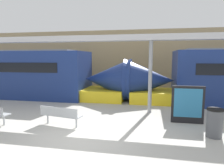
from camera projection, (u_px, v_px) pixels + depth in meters
name	position (u px, v px, depth m)	size (l,w,h in m)	color
ground_plane	(83.00, 139.00, 6.62)	(60.00, 60.00, 0.00)	#B2AFA8
station_wall	(125.00, 60.00, 16.92)	(56.00, 0.20, 5.00)	tan
bench_near	(60.00, 114.00, 7.84)	(1.76, 0.75, 0.78)	#ADB2B7
trash_bin	(214.00, 123.00, 6.74)	(0.54, 0.54, 0.99)	#4C4F54
poster_board	(188.00, 105.00, 8.13)	(1.29, 0.07, 1.55)	black
support_column_near	(150.00, 77.00, 9.65)	(0.19, 0.19, 3.49)	gray
canopy_beam	(151.00, 37.00, 9.40)	(28.00, 0.60, 0.28)	#B7B7BC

